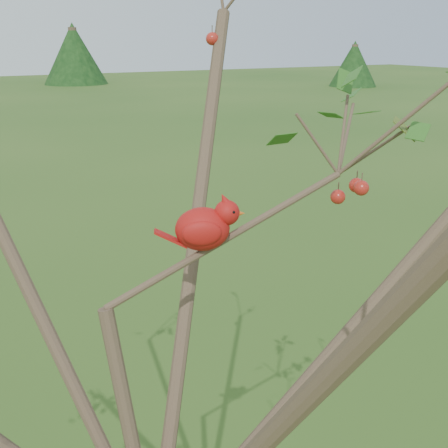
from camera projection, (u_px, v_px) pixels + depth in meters
name	position (u px, v px, depth m)	size (l,w,h in m)	color
crabapple_tree	(155.00, 249.00, 1.13)	(2.35, 2.05, 2.95)	#493627
cardinal	(206.00, 227.00, 1.29)	(0.21, 0.14, 0.15)	#B1190F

